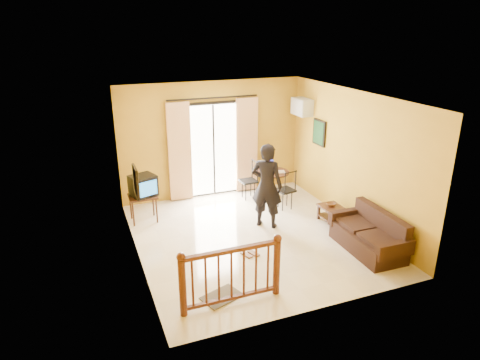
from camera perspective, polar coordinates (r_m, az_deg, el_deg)
name	(u,v)px	position (r m, az deg, el deg)	size (l,w,h in m)	color
ground	(252,237)	(8.69, 1.67, -7.54)	(5.00, 5.00, 0.00)	beige
room_shell	(253,156)	(8.04, 1.79, 3.27)	(5.00, 5.00, 5.00)	white
balcony_door	(214,149)	(10.37, -3.52, 4.16)	(2.25, 0.14, 2.46)	black
tv_table	(143,199)	(9.37, -12.84, -2.46)	(0.59, 0.49, 0.59)	black
television	(143,186)	(9.27, -12.79, -0.73)	(0.61, 0.58, 0.45)	black
picture_left	(136,182)	(7.35, -13.70, -0.21)	(0.05, 0.42, 0.52)	black
dining_table	(273,177)	(10.43, 4.36, 0.40)	(0.80, 0.80, 0.67)	black
water_jug	(270,166)	(10.28, 4.06, 1.85)	(0.16, 0.16, 0.30)	#131EBB
serving_tray	(279,172)	(10.34, 5.20, 1.10)	(0.28, 0.18, 0.02)	beige
dining_chairs	(266,203)	(10.25, 3.47, -3.08)	(1.00, 1.31, 0.95)	black
air_conditioner	(302,107)	(10.54, 8.23, 9.64)	(0.31, 0.60, 0.40)	silver
botanical_print	(319,133)	(10.16, 10.50, 6.23)	(0.05, 0.50, 0.60)	black
coffee_table	(335,214)	(9.31, 12.53, -4.45)	(0.44, 0.80, 0.36)	black
bowl	(331,204)	(9.38, 12.04, -3.20)	(0.21, 0.21, 0.06)	brown
sofa	(370,236)	(8.44, 16.96, -7.16)	(0.77, 1.61, 0.76)	black
standing_person	(267,186)	(8.79, 3.59, -0.78)	(0.66, 0.43, 1.80)	black
stair_balustrade	(231,272)	(6.50, -1.15, -12.11)	(1.63, 0.13, 1.04)	#471E0F
doormat	(222,297)	(6.95, -2.46, -15.27)	(0.60, 0.40, 0.02)	#514B41
sandals	(250,254)	(8.04, 1.36, -9.85)	(0.32, 0.27, 0.03)	brown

